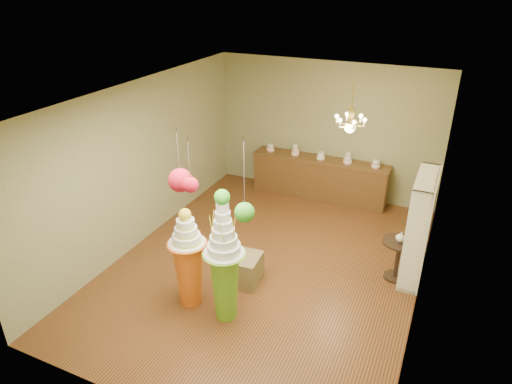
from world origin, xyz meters
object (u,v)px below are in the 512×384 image
at_px(pedestal_orange, 189,265).
at_px(round_table, 398,254).
at_px(pedestal_green, 225,270).
at_px(sideboard, 319,177).

height_order(pedestal_orange, round_table, pedestal_orange).
bearing_deg(pedestal_green, sideboard, 89.44).
bearing_deg(pedestal_green, round_table, 43.15).
height_order(pedestal_orange, sideboard, pedestal_orange).
distance_m(pedestal_orange, sideboard, 4.43).
bearing_deg(pedestal_orange, round_table, 34.90).
relative_size(pedestal_orange, round_table, 2.29).
distance_m(pedestal_green, round_table, 2.96).
height_order(pedestal_green, round_table, pedestal_green).
distance_m(pedestal_green, sideboard, 4.44).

